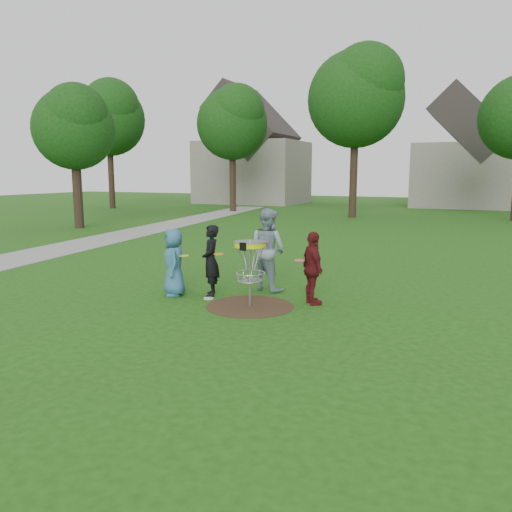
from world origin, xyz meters
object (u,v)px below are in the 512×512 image
at_px(player_black, 211,261).
at_px(disc_golf_basket, 250,257).
at_px(player_blue, 174,262).
at_px(player_grey, 268,250).
at_px(player_maroon, 313,268).

xyz_separation_m(player_black, disc_golf_basket, (1.18, -0.50, 0.23)).
distance_m(player_blue, disc_golf_basket, 1.96).
bearing_deg(player_grey, player_black, 66.41).
xyz_separation_m(player_blue, player_maroon, (3.04, 0.51, 0.01)).
bearing_deg(player_grey, player_blue, 57.54).
xyz_separation_m(player_black, player_maroon, (2.29, 0.18, -0.03)).
bearing_deg(player_black, player_blue, -95.18).
relative_size(player_blue, player_black, 0.95).
height_order(player_black, player_grey, player_grey).
bearing_deg(player_maroon, player_blue, 60.26).
height_order(player_black, player_maroon, player_black).
bearing_deg(disc_golf_basket, player_blue, 174.71).
relative_size(player_blue, player_maroon, 0.98).
bearing_deg(player_blue, player_maroon, 63.13).
relative_size(player_black, player_grey, 0.83).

